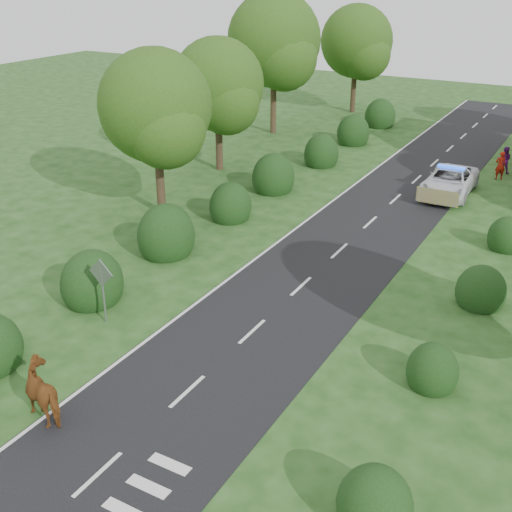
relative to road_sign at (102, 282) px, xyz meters
The scene contains 14 objects.
ground 5.63m from the road_sign, 21.80° to the right, with size 120.00×120.00×0.00m, color #1D4114.
road 14.03m from the road_sign, 68.96° to the left, with size 6.00×70.00×0.02m, color black.
road_markings 11.56m from the road_sign, 72.72° to the left, with size 4.96×70.00×0.01m.
hedgerow_left 9.85m from the road_sign, 98.87° to the left, with size 2.75×50.41×3.00m.
hedgerow_right 14.85m from the road_sign, 38.46° to the left, with size 2.10×45.78×2.10m.
tree_left_a 11.55m from the road_sign, 115.73° to the left, with size 5.74×5.60×8.38m.
tree_left_b 19.22m from the road_sign, 109.29° to the left, with size 5.74×5.60×8.07m.
tree_left_c 29.28m from the road_sign, 105.46° to the left, with size 6.97×6.80×10.22m.
tree_left_d 38.41m from the road_sign, 97.87° to the left, with size 6.15×6.00×8.89m.
road_sign is the anchor object (origin of this frame).
cow 5.39m from the road_sign, 65.86° to the right, with size 1.06×2.01×1.43m, color #663411.
police_van 21.58m from the road_sign, 70.19° to the left, with size 2.58×5.48×1.64m.
pedestrian_red 26.23m from the road_sign, 69.29° to the left, with size 0.62×0.41×1.71m, color #9F180B.
pedestrian_purple 27.59m from the road_sign, 70.41° to the left, with size 0.81×0.63×1.67m, color #63197C.
Camera 1 is at (9.73, -12.97, 12.03)m, focal length 45.00 mm.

